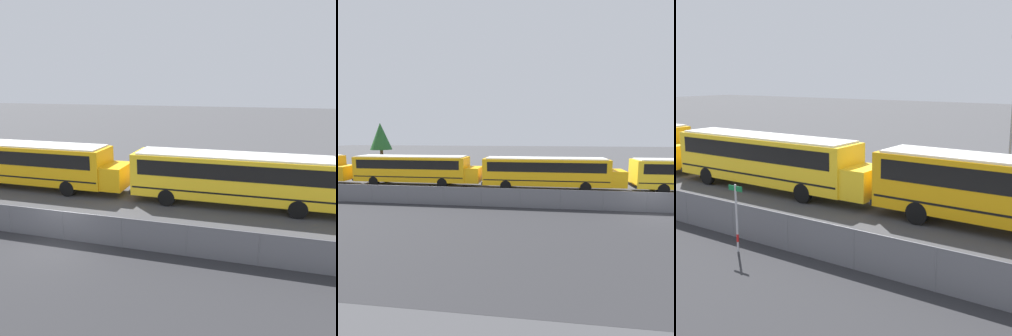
{
  "view_description": "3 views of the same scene",
  "coord_description": "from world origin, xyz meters",
  "views": [
    {
      "loc": [
        8.63,
        -12.65,
        7.26
      ],
      "look_at": [
        3.38,
        6.75,
        2.13
      ],
      "focal_mm": 35.0,
      "sensor_mm": 36.0,
      "label": 1
    },
    {
      "loc": [
        -7.68,
        -19.27,
        5.57
      ],
      "look_at": [
        -11.06,
        7.27,
        2.06
      ],
      "focal_mm": 28.0,
      "sensor_mm": 36.0,
      "label": 2
    },
    {
      "loc": [
        26.45,
        -12.75,
        6.62
      ],
      "look_at": [
        12.78,
        7.14,
        1.83
      ],
      "focal_mm": 50.0,
      "sensor_mm": 36.0,
      "label": 3
    }
  ],
  "objects": [
    {
      "name": "school_bus_4",
      "position": [
        7.66,
        6.85,
        1.92
      ],
      "size": [
        13.79,
        2.61,
        3.21
      ],
      "color": "yellow",
      "rests_on": "ground_plane"
    },
    {
      "name": "ground_plane",
      "position": [
        0.0,
        0.0,
        0.0
      ],
      "size": [
        200.0,
        200.0,
        0.0
      ],
      "primitive_type": "plane",
      "color": "#424244"
    },
    {
      "name": "fence",
      "position": [
        -0.0,
        -0.0,
        0.75
      ],
      "size": [
        126.83,
        0.07,
        1.47
      ],
      "color": "#9EA0A5",
      "rests_on": "ground_plane"
    },
    {
      "name": "school_bus_3",
      "position": [
        -6.79,
        6.85,
        1.92
      ],
      "size": [
        13.79,
        2.61,
        3.21
      ],
      "color": "#EDA80F",
      "rests_on": "ground_plane"
    }
  ]
}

